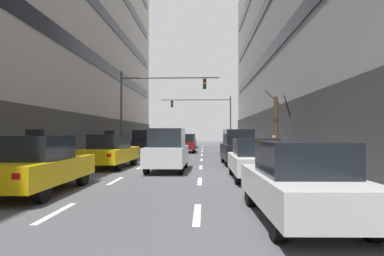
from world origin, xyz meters
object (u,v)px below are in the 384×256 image
(taxi_driving_2, at_px, (37,165))
(car_driving_6, at_px, (185,143))
(car_parked_1, at_px, (255,159))
(taxi_driving_1, at_px, (110,151))
(taxi_driving_5, at_px, (161,142))
(car_parked_2, at_px, (238,147))
(car_driving_0, at_px, (167,150))
(car_driving_4, at_px, (189,141))
(street_tree_0, at_px, (277,127))
(car_parked_0, at_px, (300,182))
(pedestrian_0, at_px, (274,148))
(traffic_signal_0, at_px, (150,97))
(traffic_signal_1, at_px, (209,111))
(car_driving_3, at_px, (144,143))

(taxi_driving_2, height_order, car_driving_6, taxi_driving_2)
(car_parked_1, bearing_deg, taxi_driving_1, 149.54)
(taxi_driving_5, bearing_deg, car_parked_2, -69.68)
(car_driving_0, distance_m, taxi_driving_5, 22.33)
(taxi_driving_1, distance_m, car_driving_4, 24.04)
(car_parked_1, bearing_deg, street_tree_0, 70.05)
(car_parked_0, height_order, pedestrian_0, pedestrian_0)
(taxi_driving_1, distance_m, car_parked_1, 7.94)
(car_parked_2, bearing_deg, traffic_signal_0, 128.47)
(traffic_signal_0, xyz_separation_m, traffic_signal_1, (5.26, 14.62, -0.21))
(car_driving_4, relative_size, car_driving_6, 1.00)
(taxi_driving_1, height_order, pedestrian_0, taxi_driving_1)
(car_driving_0, relative_size, traffic_signal_1, 0.47)
(taxi_driving_5, height_order, car_parked_2, car_parked_2)
(pedestrian_0, bearing_deg, taxi_driving_5, 111.98)
(car_driving_0, relative_size, car_driving_4, 0.91)
(car_driving_4, height_order, street_tree_0, street_tree_0)
(pedestrian_0, bearing_deg, car_parked_2, 123.87)
(car_driving_6, distance_m, traffic_signal_1, 11.87)
(taxi_driving_5, xyz_separation_m, traffic_signal_1, (5.65, 4.17, 3.78))
(car_driving_0, bearing_deg, car_parked_1, -36.17)
(taxi_driving_5, height_order, traffic_signal_0, traffic_signal_0)
(taxi_driving_1, distance_m, pedestrian_0, 8.42)
(taxi_driving_1, xyz_separation_m, car_driving_4, (2.98, 23.85, -0.01))
(taxi_driving_5, height_order, car_driving_6, taxi_driving_5)
(car_driving_6, distance_m, car_parked_1, 18.38)
(car_parked_0, distance_m, traffic_signal_1, 35.25)
(car_driving_0, xyz_separation_m, pedestrian_0, (5.29, 1.12, 0.02))
(car_driving_3, bearing_deg, traffic_signal_1, 69.12)
(taxi_driving_2, relative_size, car_driving_6, 1.00)
(car_driving_0, height_order, car_driving_4, car_driving_0)
(taxi_driving_5, bearing_deg, pedestrian_0, -68.02)
(car_driving_0, distance_m, street_tree_0, 6.91)
(car_driving_0, xyz_separation_m, car_driving_4, (-0.14, 25.16, -0.15))
(car_driving_0, bearing_deg, car_parked_2, 42.85)
(taxi_driving_1, xyz_separation_m, taxi_driving_2, (-0.16, -7.20, -0.01))
(car_driving_6, distance_m, car_parked_0, 24.32)
(car_driving_6, distance_m, pedestrian_0, 15.13)
(car_driving_6, relative_size, pedestrian_0, 2.97)
(car_driving_0, height_order, car_parked_2, car_driving_0)
(taxi_driving_5, height_order, street_tree_0, street_tree_0)
(taxi_driving_1, bearing_deg, taxi_driving_2, -91.26)
(car_driving_0, bearing_deg, taxi_driving_5, 98.20)
(car_driving_0, bearing_deg, car_driving_4, 90.33)
(traffic_signal_0, bearing_deg, car_driving_6, 52.59)
(taxi_driving_1, relative_size, street_tree_0, 1.16)
(traffic_signal_1, bearing_deg, traffic_signal_0, -109.79)
(traffic_signal_1, xyz_separation_m, pedestrian_0, (2.82, -25.15, -3.56))
(taxi_driving_2, relative_size, pedestrian_0, 2.97)
(car_driving_4, distance_m, car_driving_6, 9.88)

